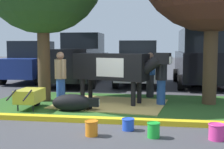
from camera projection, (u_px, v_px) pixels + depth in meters
ground_plane at (101, 116)px, 7.73m from camera, size 80.00×80.00×0.00m
grass_island at (123, 105)px, 9.21m from camera, size 8.32×4.06×0.02m
curb_yellow at (112, 121)px, 7.06m from camera, size 9.52×0.24×0.12m
hay_bedding at (111, 104)px, 9.26m from camera, size 3.51×2.83×0.04m
cow_holstein at (114, 67)px, 9.31m from camera, size 3.05×1.36×1.59m
calf_lying at (73, 103)px, 8.30m from camera, size 1.32×0.56×0.48m
person_handler at (161, 79)px, 9.06m from camera, size 0.34×0.52×1.52m
person_visitor_near at (61, 77)px, 8.96m from camera, size 0.36×0.43×1.62m
person_visitor_far at (150, 74)px, 10.47m from camera, size 0.34×0.47×1.56m
wheelbarrow at (30, 96)px, 8.52m from camera, size 0.61×1.60×0.63m
bucket_orange at (92, 128)px, 6.05m from camera, size 0.28×0.28×0.31m
bucket_blue at (128, 124)px, 6.46m from camera, size 0.28×0.28×0.25m
bucket_green at (154, 130)px, 5.93m from camera, size 0.27×0.27×0.30m
bucket_pink at (217, 132)px, 5.79m from camera, size 0.32×0.32×0.31m
sedan_blue at (32, 62)px, 15.27m from camera, size 2.06×4.42×2.02m
pickup_truck_maroon at (79, 60)px, 14.50m from camera, size 2.27×5.42×2.42m
sedan_silver at (139, 63)px, 14.03m from camera, size 2.06×4.42×2.02m
suv_black at (200, 58)px, 13.50m from camera, size 2.17×4.62×2.52m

